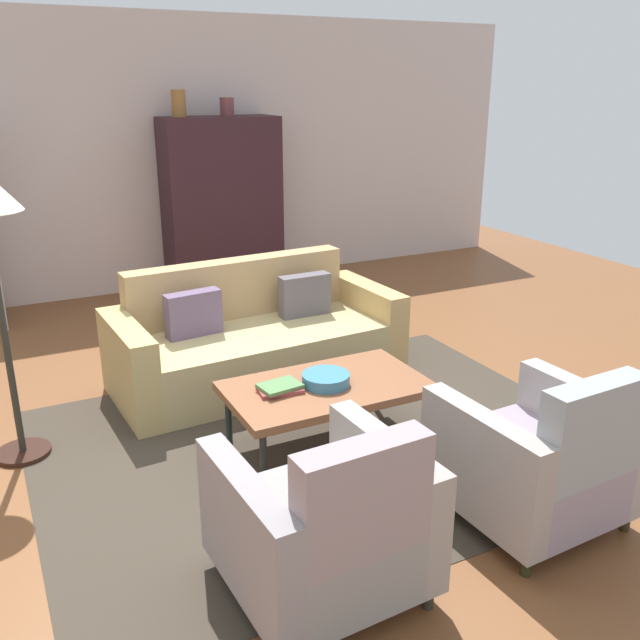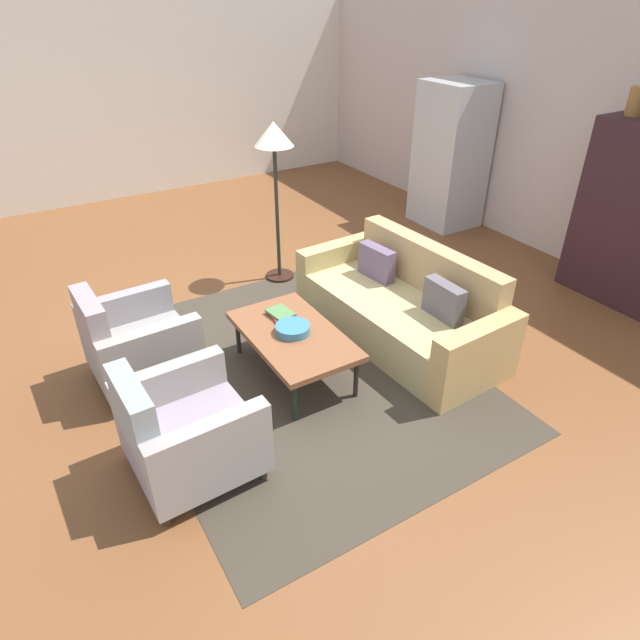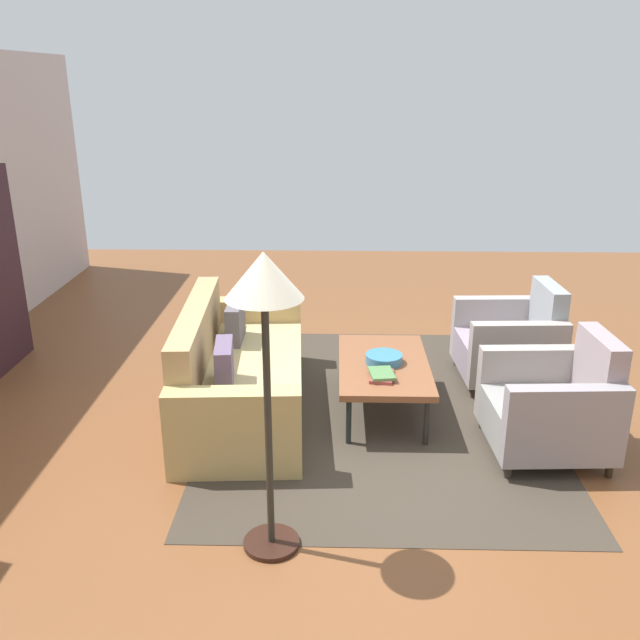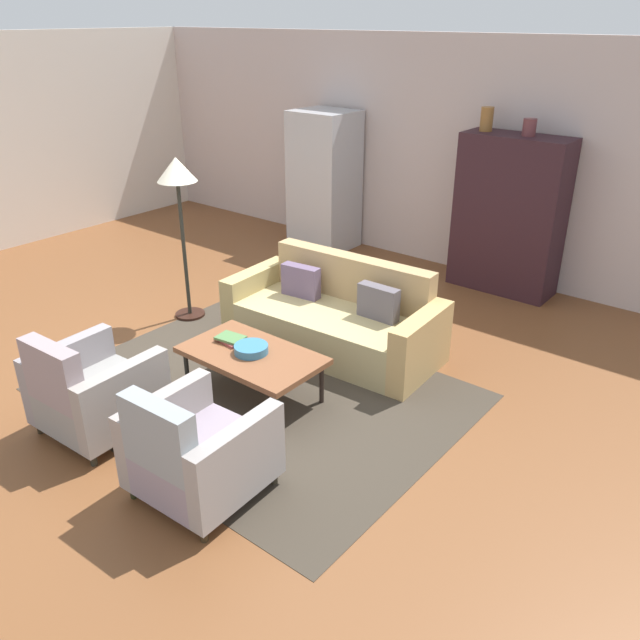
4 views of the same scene
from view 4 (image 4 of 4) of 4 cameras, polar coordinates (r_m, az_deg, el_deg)
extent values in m
plane|color=brown|center=(6.09, -8.57, -4.25)|extent=(11.77, 11.77, 0.00)
cube|color=beige|center=(8.47, 10.39, 14.27)|extent=(9.81, 0.12, 2.80)
cube|color=#3C342A|center=(5.68, -5.52, -6.38)|extent=(3.40, 2.60, 0.01)
cube|color=tan|center=(6.27, 1.06, -0.85)|extent=(1.79, 1.00, 0.42)
cube|color=tan|center=(6.45, 2.90, 2.05)|extent=(1.75, 0.28, 0.86)
cube|color=tan|center=(5.80, 8.90, -2.42)|extent=(0.23, 0.91, 0.62)
cube|color=tan|center=(6.77, -5.63, 2.02)|extent=(0.23, 0.91, 0.62)
cube|color=#5B555C|center=(5.97, 5.19, 1.56)|extent=(0.40, 0.12, 0.32)
cube|color=#62506B|center=(6.44, -1.71, 3.46)|extent=(0.41, 0.17, 0.32)
cylinder|color=black|center=(6.07, -7.70, -2.35)|extent=(0.04, 0.04, 0.37)
cylinder|color=black|center=(5.43, 0.14, -5.66)|extent=(0.04, 0.04, 0.37)
cylinder|color=#262622|center=(5.75, -11.71, -4.36)|extent=(0.04, 0.04, 0.37)
cylinder|color=black|center=(5.08, -3.86, -8.20)|extent=(0.04, 0.04, 0.37)
cube|color=brown|center=(5.46, -6.05, -3.13)|extent=(1.20, 0.70, 0.05)
cylinder|color=#2E2721|center=(5.88, -17.99, -5.94)|extent=(0.05, 0.05, 0.10)
cylinder|color=black|center=(5.41, -13.59, -8.31)|extent=(0.05, 0.05, 0.10)
cylinder|color=black|center=(5.59, -23.54, -8.70)|extent=(0.05, 0.05, 0.10)
cylinder|color=#2B2A20|center=(5.09, -19.42, -11.54)|extent=(0.05, 0.05, 0.10)
cube|color=gray|center=(5.37, -18.94, -6.77)|extent=(0.60, 0.83, 0.30)
cube|color=gray|center=(5.11, -22.28, -5.97)|extent=(0.57, 0.17, 0.78)
cube|color=gray|center=(5.57, -21.21, -4.43)|extent=(0.16, 0.80, 0.56)
cube|color=gray|center=(5.06, -16.86, -6.83)|extent=(0.16, 0.80, 0.56)
cylinder|color=#36221E|center=(5.05, -10.11, -10.66)|extent=(0.05, 0.05, 0.10)
cylinder|color=#2F291D|center=(4.66, -4.09, -13.74)|extent=(0.05, 0.05, 0.10)
cylinder|color=#292A13|center=(4.72, -16.18, -14.36)|extent=(0.05, 0.05, 0.10)
cylinder|color=#352816|center=(4.31, -10.23, -18.18)|extent=(0.05, 0.05, 0.10)
cube|color=gray|center=(4.54, -10.36, -12.18)|extent=(0.59, 0.82, 0.30)
cube|color=gray|center=(4.23, -13.88, -11.67)|extent=(0.57, 0.16, 0.78)
cube|color=gray|center=(4.68, -13.42, -9.27)|extent=(0.16, 0.80, 0.56)
cube|color=#9A9390|center=(4.27, -7.24, -12.56)|extent=(0.16, 0.80, 0.56)
cylinder|color=teal|center=(5.43, -6.11, -2.56)|extent=(0.29, 0.29, 0.07)
cube|color=brown|center=(5.65, -7.91, -1.77)|extent=(0.27, 0.20, 0.02)
cube|color=#4D7A44|center=(5.64, -7.93, -1.56)|extent=(0.26, 0.20, 0.02)
cube|color=#301A21|center=(7.79, 16.38, 8.88)|extent=(1.20, 0.50, 1.80)
cube|color=#321B11|center=(8.13, 15.18, 9.70)|extent=(0.56, 0.01, 1.51)
cube|color=#361E0D|center=(7.91, 19.13, 8.77)|extent=(0.56, 0.01, 1.51)
cylinder|color=#915F2C|center=(7.73, 14.55, 16.84)|extent=(0.14, 0.14, 0.26)
cylinder|color=brown|center=(7.54, 18.05, 15.92)|extent=(0.14, 0.14, 0.18)
cube|color=#B7BABF|center=(8.99, 0.38, 12.22)|extent=(0.80, 0.70, 1.85)
cylinder|color=#99999E|center=(9.23, 2.10, 13.14)|extent=(0.02, 0.02, 0.70)
cylinder|color=black|center=(7.19, -11.42, 0.51)|extent=(0.32, 0.32, 0.03)
cylinder|color=#282822|center=(6.92, -11.94, 6.07)|extent=(0.04, 0.04, 1.45)
cone|color=beige|center=(6.69, -12.61, 12.90)|extent=(0.40, 0.40, 0.24)
camera|label=1|loc=(5.24, -50.65, 6.84)|focal=38.62mm
camera|label=2|loc=(1.59, 37.88, 16.46)|focal=30.69mm
camera|label=3|loc=(9.12, -28.75, 19.61)|focal=37.93mm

